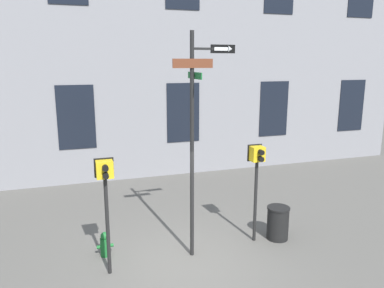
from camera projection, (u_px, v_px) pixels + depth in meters
The scene contains 6 objects.
ground_plane at pixel (184, 266), 8.30m from camera, with size 60.00×60.00×0.00m, color #595651.
street_sign_pole at pixel (195, 130), 8.16m from camera, with size 1.41×0.89×5.06m.
pedestrian_signal_left at pixel (105, 185), 7.59m from camera, with size 0.40×0.40×2.51m.
pedestrian_signal_right at pixel (257, 167), 9.07m from camera, with size 0.38×0.40×2.47m.
fire_hydrant at pixel (105, 244), 8.68m from camera, with size 0.38×0.22×0.59m.
trash_bin at pixel (278, 223), 9.50m from camera, with size 0.58×0.58×0.85m.
Camera 1 is at (-2.18, -7.20, 4.42)m, focal length 35.00 mm.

